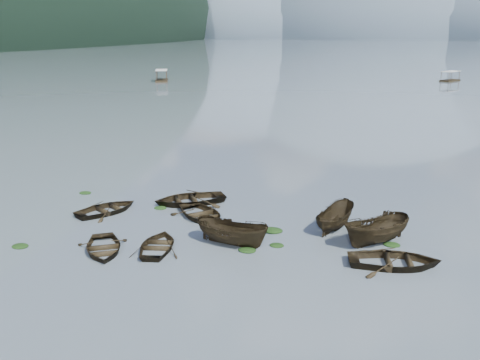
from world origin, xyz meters
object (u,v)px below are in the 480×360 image
(pontoon_left, at_px, (162,81))
(pontoon_centre, at_px, (450,81))
(rowboat_0, at_px, (103,251))
(rowboat_3, at_px, (159,249))

(pontoon_left, bearing_deg, pontoon_centre, -6.22)
(pontoon_left, bearing_deg, rowboat_0, -90.33)
(rowboat_0, relative_size, pontoon_left, 0.60)
(rowboat_3, height_order, pontoon_left, pontoon_left)
(rowboat_3, distance_m, pontoon_centre, 116.21)
(rowboat_0, xyz_separation_m, pontoon_left, (-42.68, 93.55, 0.00))
(pontoon_left, distance_m, pontoon_centre, 69.44)
(pontoon_centre, bearing_deg, pontoon_left, -132.20)
(rowboat_3, bearing_deg, pontoon_centre, -114.01)
(rowboat_3, distance_m, pontoon_left, 102.80)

